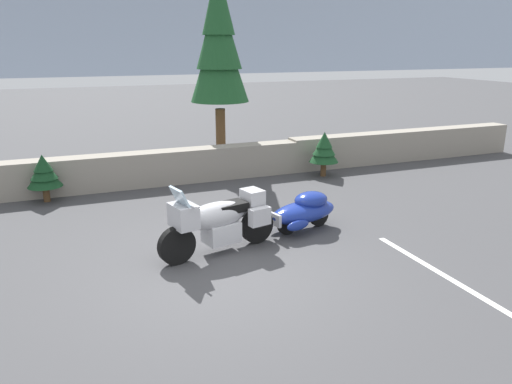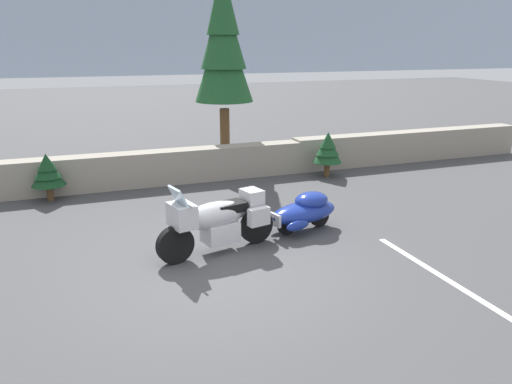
{
  "view_description": "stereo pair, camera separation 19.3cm",
  "coord_description": "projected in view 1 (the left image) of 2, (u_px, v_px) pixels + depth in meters",
  "views": [
    {
      "loc": [
        -2.16,
        -7.01,
        3.56
      ],
      "look_at": [
        1.17,
        1.44,
        0.85
      ],
      "focal_mm": 34.56,
      "sensor_mm": 36.0,
      "label": 1
    },
    {
      "loc": [
        -1.98,
        -7.07,
        3.56
      ],
      "look_at": [
        1.17,
        1.44,
        0.85
      ],
      "focal_mm": 34.56,
      "sensor_mm": 36.0,
      "label": 2
    }
  ],
  "objects": [
    {
      "name": "parking_stripe_marker",
      "position": [
        448.0,
        278.0,
        7.85
      ],
      "size": [
        0.12,
        3.6,
        0.01
      ],
      "primitive_type": "cube",
      "color": "silver",
      "rests_on": "ground"
    },
    {
      "name": "pine_tree_tall",
      "position": [
        219.0,
        42.0,
        14.56
      ],
      "size": [
        1.77,
        1.77,
        5.85
      ],
      "color": "brown",
      "rests_on": "ground"
    },
    {
      "name": "touring_motorcycle",
      "position": [
        218.0,
        220.0,
        8.64
      ],
      "size": [
        2.28,
        1.07,
        1.33
      ],
      "color": "black",
      "rests_on": "ground"
    },
    {
      "name": "stone_guard_wall",
      "position": [
        185.0,
        165.0,
        13.29
      ],
      "size": [
        24.0,
        0.6,
        0.95
      ],
      "color": "gray",
      "rests_on": "ground"
    },
    {
      "name": "car_shaped_trailer",
      "position": [
        304.0,
        210.0,
        9.79
      ],
      "size": [
        2.22,
        1.04,
        0.76
      ],
      "color": "black",
      "rests_on": "ground"
    },
    {
      "name": "pine_sapling_near",
      "position": [
        44.0,
        172.0,
        11.49
      ],
      "size": [
        0.79,
        0.79,
        1.14
      ],
      "color": "brown",
      "rests_on": "ground"
    },
    {
      "name": "ground_plane",
      "position": [
        221.0,
        273.0,
        8.02
      ],
      "size": [
        80.0,
        80.0,
        0.0
      ],
      "primitive_type": "plane",
      "color": "#424244"
    },
    {
      "name": "distant_ridgeline",
      "position": [
        63.0,
        20.0,
        91.09
      ],
      "size": [
        240.0,
        80.0,
        16.0
      ],
      "primitive_type": "cube",
      "color": "#99A8BF",
      "rests_on": "ground"
    },
    {
      "name": "pine_sapling_farther",
      "position": [
        324.0,
        149.0,
        13.75
      ],
      "size": [
        0.82,
        0.82,
        1.26
      ],
      "color": "brown",
      "rests_on": "ground"
    }
  ]
}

